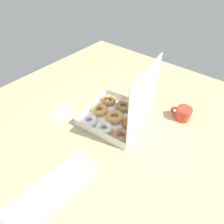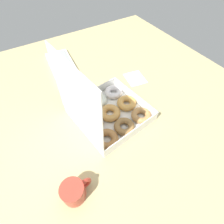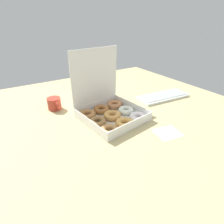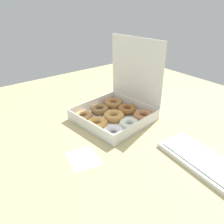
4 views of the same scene
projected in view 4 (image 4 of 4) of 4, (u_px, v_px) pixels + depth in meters
The scene contains 5 objects.
ground_plane at pixel (124, 122), 114.38cm from camera, with size 180.00×180.00×2.00cm, color tan.
donut_box at pixel (116, 111), 114.41cm from camera, with size 39.24×39.70×39.96cm.
keyboard at pixel (209, 165), 82.41cm from camera, with size 41.61×19.28×2.20cm.
coffee_mug at pixel (126, 85), 148.69cm from camera, with size 8.92×12.33×8.03cm.
paper_napkin at pixel (83, 158), 87.39cm from camera, with size 13.14×11.17×0.15cm, color white.
Camera 4 is at (74.08, -65.16, 57.48)cm, focal length 35.00 mm.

